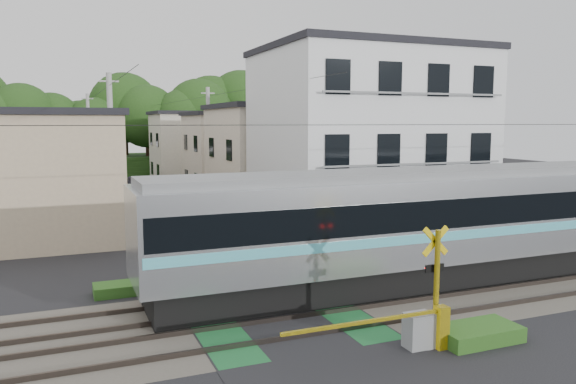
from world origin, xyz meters
name	(u,v)px	position (x,y,z in m)	size (l,w,h in m)	color
ground	(276,315)	(0.00, 0.00, 0.00)	(120.00, 120.00, 0.00)	black
track_bed	(276,314)	(0.00, 0.00, 0.04)	(120.00, 120.00, 0.14)	#47423A
crossing_signal_near	(423,321)	(2.59, -3.65, 0.71)	(4.74, 0.65, 3.09)	yellow
crossing_signal_far	(165,271)	(-2.59, 3.65, 0.71)	(4.74, 0.65, 3.09)	yellow
apartment_block	(367,143)	(8.50, 9.49, 4.66)	(10.20, 8.36, 9.30)	white
houses_row	(150,156)	(0.25, 25.92, 3.24)	(22.07, 31.35, 6.80)	#C8B08D
tree_hill	(124,121)	(0.97, 48.86, 5.77)	(40.00, 12.44, 11.75)	#224316
catenary	(445,183)	(6.00, 0.03, 3.70)	(60.00, 5.04, 7.00)	#2D2D33
utility_poles	(136,147)	(-1.05, 23.01, 4.08)	(7.90, 42.00, 8.00)	#A5A5A0
pedestrian	(130,187)	(-0.84, 29.03, 0.79)	(0.57, 0.38, 1.58)	#272831
weed_patches	(330,303)	(1.76, -0.09, 0.18)	(10.25, 8.80, 0.40)	#2D5E1E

